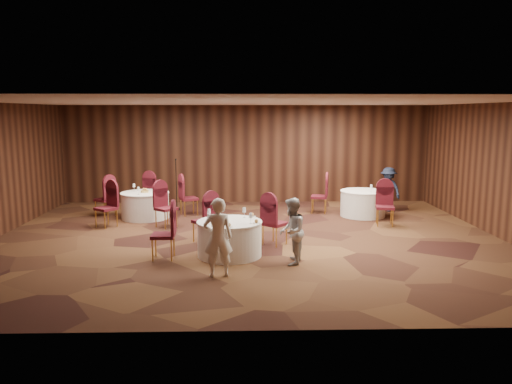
{
  "coord_description": "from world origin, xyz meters",
  "views": [
    {
      "loc": [
        -0.11,
        -11.46,
        2.97
      ],
      "look_at": [
        0.2,
        0.2,
        1.1
      ],
      "focal_mm": 35.0,
      "sensor_mm": 36.0,
      "label": 1
    }
  ],
  "objects_px": {
    "mic_stand": "(177,195)",
    "table_left": "(145,205)",
    "woman_a": "(218,238)",
    "man_c": "(388,189)",
    "table_right": "(363,203)",
    "woman_b": "(292,231)",
    "table_main": "(230,238)"
  },
  "relations": [
    {
      "from": "table_right",
      "to": "mic_stand",
      "type": "xyz_separation_m",
      "value": [
        -5.5,
        1.1,
        0.08
      ]
    },
    {
      "from": "table_left",
      "to": "table_right",
      "type": "distance_m",
      "value": 6.23
    },
    {
      "from": "table_main",
      "to": "man_c",
      "type": "relative_size",
      "value": 1.02
    },
    {
      "from": "woman_a",
      "to": "woman_b",
      "type": "xyz_separation_m",
      "value": [
        1.41,
        0.72,
        -0.07
      ]
    },
    {
      "from": "table_right",
      "to": "mic_stand",
      "type": "bearing_deg",
      "value": 168.71
    },
    {
      "from": "table_right",
      "to": "woman_b",
      "type": "relative_size",
      "value": 0.98
    },
    {
      "from": "table_left",
      "to": "mic_stand",
      "type": "relative_size",
      "value": 0.86
    },
    {
      "from": "table_right",
      "to": "man_c",
      "type": "xyz_separation_m",
      "value": [
        0.94,
        0.72,
        0.29
      ]
    },
    {
      "from": "table_right",
      "to": "woman_a",
      "type": "height_order",
      "value": "woman_a"
    },
    {
      "from": "woman_a",
      "to": "man_c",
      "type": "height_order",
      "value": "woman_a"
    },
    {
      "from": "table_left",
      "to": "woman_a",
      "type": "height_order",
      "value": "woman_a"
    },
    {
      "from": "woman_a",
      "to": "woman_b",
      "type": "height_order",
      "value": "woman_a"
    },
    {
      "from": "table_left",
      "to": "woman_b",
      "type": "xyz_separation_m",
      "value": [
        3.72,
        -4.41,
        0.29
      ]
    },
    {
      "from": "mic_stand",
      "to": "woman_a",
      "type": "relative_size",
      "value": 1.08
    },
    {
      "from": "table_left",
      "to": "man_c",
      "type": "height_order",
      "value": "man_c"
    },
    {
      "from": "table_main",
      "to": "woman_a",
      "type": "xyz_separation_m",
      "value": [
        -0.17,
        -1.32,
        0.35
      ]
    },
    {
      "from": "table_right",
      "to": "man_c",
      "type": "relative_size",
      "value": 0.98
    },
    {
      "from": "mic_stand",
      "to": "man_c",
      "type": "bearing_deg",
      "value": -3.4
    },
    {
      "from": "man_c",
      "to": "table_left",
      "type": "bearing_deg",
      "value": -118.39
    },
    {
      "from": "mic_stand",
      "to": "woman_a",
      "type": "height_order",
      "value": "mic_stand"
    },
    {
      "from": "table_left",
      "to": "woman_b",
      "type": "relative_size",
      "value": 1.02
    },
    {
      "from": "table_main",
      "to": "woman_a",
      "type": "distance_m",
      "value": 1.38
    },
    {
      "from": "table_left",
      "to": "table_right",
      "type": "relative_size",
      "value": 1.04
    },
    {
      "from": "man_c",
      "to": "woman_a",
      "type": "bearing_deg",
      "value": -74.26
    },
    {
      "from": "man_c",
      "to": "table_main",
      "type": "bearing_deg",
      "value": -80.29
    },
    {
      "from": "table_left",
      "to": "man_c",
      "type": "distance_m",
      "value": 7.22
    },
    {
      "from": "mic_stand",
      "to": "table_left",
      "type": "bearing_deg",
      "value": -120.28
    },
    {
      "from": "table_left",
      "to": "woman_b",
      "type": "distance_m",
      "value": 5.77
    },
    {
      "from": "table_main",
      "to": "table_left",
      "type": "relative_size",
      "value": 1.0
    },
    {
      "from": "table_right",
      "to": "mic_stand",
      "type": "relative_size",
      "value": 0.83
    },
    {
      "from": "mic_stand",
      "to": "man_c",
      "type": "xyz_separation_m",
      "value": [
        6.44,
        -0.38,
        0.21
      ]
    },
    {
      "from": "table_left",
      "to": "woman_a",
      "type": "relative_size",
      "value": 0.93
    }
  ]
}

